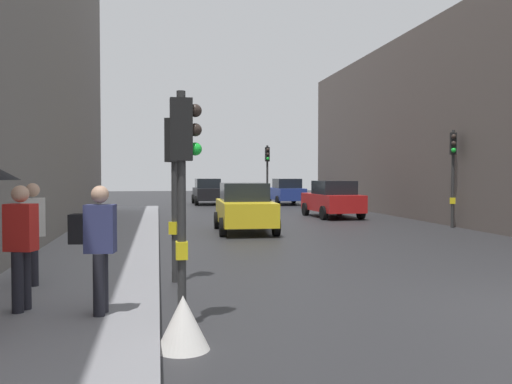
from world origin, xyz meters
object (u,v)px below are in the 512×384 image
Objects in this scene: pedestrian_with_black_backpack at (30,227)px; car_red_sedan at (333,199)px; pedestrian_in_red_jacket at (21,242)px; car_dark_suv at (208,192)px; car_yellow_taxi at (245,208)px; traffic_light_mid_street at (453,161)px; traffic_light_far_median at (267,165)px; traffic_light_near_right at (176,166)px; pedestrian_with_grey_backpack at (97,242)px; traffic_light_near_left at (183,165)px; warning_sign_triangle at (183,323)px; car_blue_van at (286,192)px.

car_red_sedan is at bearing 55.43° from pedestrian_with_black_backpack.
car_red_sedan is 2.41× the size of pedestrian_in_red_jacket.
car_dark_suv is 18.09m from car_yellow_taxi.
traffic_light_far_median is (-4.88, 12.02, -0.01)m from traffic_light_mid_street.
traffic_light_near_right reaches higher than pedestrian_with_grey_backpack.
traffic_light_mid_street is 2.13× the size of pedestrian_in_red_jacket.
pedestrian_with_grey_backpack is at bearing -112.12° from traffic_light_near_right.
car_yellow_taxi is 2.41× the size of pedestrian_in_red_jacket.
pedestrian_in_red_jacket is (-4.96, -11.28, 0.25)m from car_yellow_taxi.
traffic_light_near_right reaches higher than car_red_sedan.
pedestrian_with_grey_backpack is (1.35, -2.24, 0.00)m from pedestrian_with_black_backpack.
pedestrian_in_red_jacket is (-8.22, -23.32, -1.46)m from traffic_light_far_median.
traffic_light_mid_street is 17.36m from pedestrian_in_red_jacket.
traffic_light_near_left is 0.75× the size of car_yellow_taxi.
car_dark_suv reaches higher than warning_sign_triangle.
pedestrian_with_grey_backpack and pedestrian_in_red_jacket have the same top height.
pedestrian_with_grey_backpack is (-1.16, -2.86, -1.08)m from traffic_light_near_right.
traffic_light_near_left is 19.34m from car_red_sedan.
warning_sign_triangle is at bearing -102.18° from car_yellow_taxi.
traffic_light_far_median is at bearing 106.78° from car_red_sedan.
pedestrian_in_red_jacket reaches higher than car_red_sedan.
traffic_light_near_left is 0.75× the size of car_red_sedan.
car_blue_van is at bearing 71.72° from pedestrian_with_grey_backpack.
car_yellow_taxi is at bearing -90.97° from car_dark_suv.
car_yellow_taxi is 2.41× the size of pedestrian_with_grey_backpack.
traffic_light_far_median reaches higher than traffic_light_near_right.
traffic_light_near_right is 27.09m from car_dark_suv.
car_dark_suv is 1.00× the size of car_blue_van.
car_blue_van is 2.39× the size of pedestrian_with_grey_backpack.
pedestrian_in_red_jacket is at bearing -109.42° from traffic_light_far_median.
traffic_light_far_median is 12.58m from car_yellow_taxi.
traffic_light_mid_street is at bearing 35.16° from pedestrian_with_black_backpack.
traffic_light_near_right is 9.31m from car_yellow_taxi.
car_red_sedan is 7.69m from car_yellow_taxi.
traffic_light_far_median is at bearing 74.86° from car_yellow_taxi.
pedestrian_in_red_jacket is at bearing -110.43° from car_blue_van.
traffic_light_near_right is 2.81m from pedestrian_with_black_backpack.
traffic_light_near_right is at bearing -140.99° from traffic_light_mid_street.
traffic_light_mid_street is 17.06m from warning_sign_triangle.
car_yellow_taxi is at bearing 72.75° from traffic_light_near_right.
pedestrian_with_black_backpack is (-5.25, -9.42, 0.29)m from car_yellow_taxi.
warning_sign_triangle is (1.11, -1.24, -0.84)m from pedestrian_with_grey_backpack.
car_yellow_taxi is (-0.31, -18.09, 0.00)m from car_dark_suv.
car_yellow_taxi is at bearing -132.23° from car_red_sedan.
pedestrian_with_grey_backpack is 1.87m from warning_sign_triangle.
traffic_light_mid_street is 2.13× the size of pedestrian_with_black_backpack.
pedestrian_with_black_backpack is at bearing 98.65° from pedestrian_in_red_jacket.
car_yellow_taxi is 12.33m from pedestrian_in_red_jacket.
car_red_sedan is at bearing 62.42° from pedestrian_with_grey_backpack.
pedestrian_with_grey_backpack is (-9.06, -17.35, 0.29)m from car_red_sedan.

